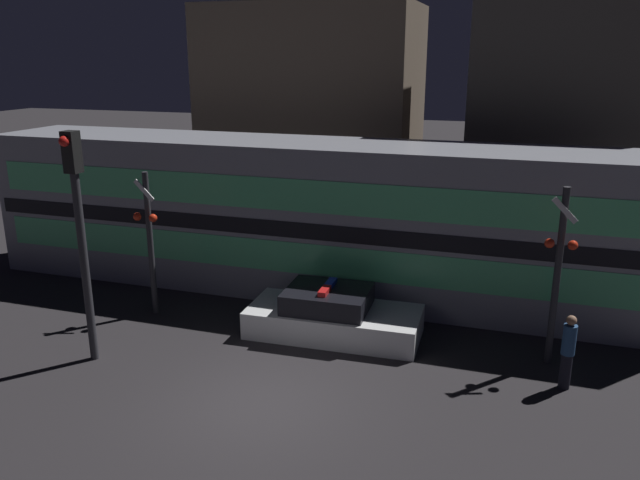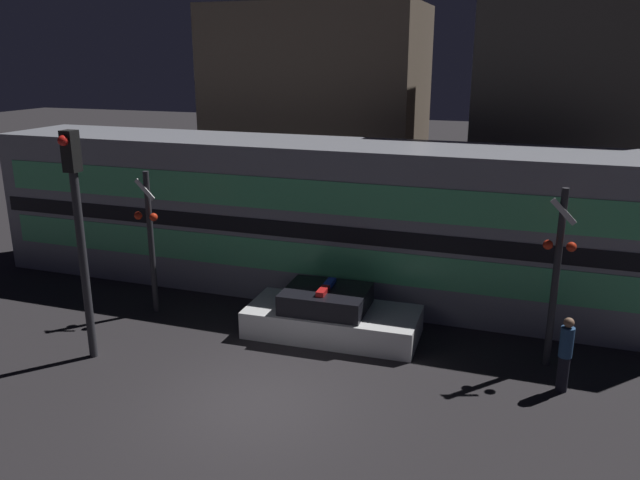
# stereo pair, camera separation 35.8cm
# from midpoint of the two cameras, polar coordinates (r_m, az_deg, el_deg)

# --- Properties ---
(ground_plane) EXTENTS (120.00, 120.00, 0.00)m
(ground_plane) POSITION_cam_midpoint_polar(r_m,az_deg,el_deg) (13.28, -5.05, -14.65)
(ground_plane) COLOR #262326
(train) EXTENTS (20.09, 3.11, 4.47)m
(train) POSITION_cam_midpoint_polar(r_m,az_deg,el_deg) (18.66, -0.45, 2.16)
(train) COLOR gray
(train) RESTS_ON ground_plane
(police_car) EXTENTS (4.42, 2.08, 1.33)m
(police_car) POSITION_cam_midpoint_polar(r_m,az_deg,el_deg) (15.97, 1.67, -6.97)
(police_car) COLOR silver
(police_car) RESTS_ON ground_plane
(pedestrian) EXTENTS (0.28, 0.28, 1.68)m
(pedestrian) POSITION_cam_midpoint_polar(r_m,az_deg,el_deg) (14.29, 22.18, -9.61)
(pedestrian) COLOR black
(pedestrian) RESTS_ON ground_plane
(crossing_signal_near) EXTENTS (0.69, 0.33, 4.16)m
(crossing_signal_near) POSITION_cam_midpoint_polar(r_m,az_deg,el_deg) (14.81, 21.44, -2.83)
(crossing_signal_near) COLOR #2D2D33
(crossing_signal_near) RESTS_ON ground_plane
(crossing_signal_far) EXTENTS (0.69, 0.33, 3.95)m
(crossing_signal_far) POSITION_cam_midpoint_polar(r_m,az_deg,el_deg) (17.36, -14.70, 0.19)
(crossing_signal_far) COLOR #2D2D33
(crossing_signal_far) RESTS_ON ground_plane
(traffic_light_corner) EXTENTS (0.30, 0.46, 5.33)m
(traffic_light_corner) POSITION_cam_midpoint_polar(r_m,az_deg,el_deg) (14.84, -20.53, 1.21)
(traffic_light_corner) COLOR #2D2D33
(traffic_light_corner) RESTS_ON ground_plane
(building_left) EXTENTS (8.22, 4.87, 8.75)m
(building_left) POSITION_cam_midpoint_polar(r_m,az_deg,el_deg) (25.58, 0.16, 10.93)
(building_left) COLOR brown
(building_left) RESTS_ON ground_plane
(building_center) EXTENTS (7.13, 4.39, 10.41)m
(building_center) POSITION_cam_midpoint_polar(r_m,az_deg,el_deg) (23.60, 23.34, 11.17)
(building_center) COLOR #47423D
(building_center) RESTS_ON ground_plane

